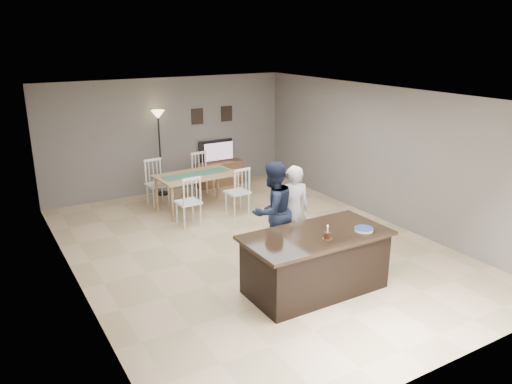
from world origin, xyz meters
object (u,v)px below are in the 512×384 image
man (273,211)px  plate_stack (364,229)px  kitchen_island (315,262)px  woman (293,210)px  dining_table (196,180)px  television (217,151)px  tv_console (219,174)px  birthday_cake (327,236)px  floor_lamp (159,130)px

man → plate_stack: 1.64m
kitchen_island → man: 1.32m
woman → dining_table: bearing=-59.1°
kitchen_island → television: bearing=78.0°
woman → television: bearing=-78.2°
woman → kitchen_island: bearing=91.1°
tv_console → birthday_cake: (-1.18, -5.79, 0.65)m
kitchen_island → television: size_ratio=2.35×
man → television: bearing=-115.6°
tv_console → man: (-1.15, -4.31, 0.55)m
television → plate_stack: 5.92m
woman → man: man is taller
television → floor_lamp: (-1.50, -0.05, 0.69)m
dining_table → floor_lamp: floor_lamp is taller
tv_console → plate_stack: size_ratio=4.32×
tv_console → woman: size_ratio=0.76×
tv_console → floor_lamp: floor_lamp is taller
floor_lamp → tv_console: bearing=-0.8°
birthday_cake → plate_stack: bearing=-3.2°
woman → tv_console: bearing=-78.4°
woman → birthday_cake: bearing=94.6°
kitchen_island → birthday_cake: (0.02, -0.22, 0.49)m
television → man: 4.52m
man → birthday_cake: 1.49m
tv_console → plate_stack: 5.88m
television → floor_lamp: size_ratio=0.46×
dining_table → television: bearing=45.4°
tv_console → dining_table: dining_table is taller
kitchen_island → man: (0.05, 1.26, 0.39)m
kitchen_island → tv_console: (1.20, 5.57, -0.15)m
kitchen_island → birthday_cake: birthday_cake is taller
kitchen_island → birthday_cake: 0.54m
dining_table → tv_console: bearing=44.0°
man → dining_table: size_ratio=0.85×
man → dining_table: man is taller
television → plate_stack: television is taller
television → dining_table: (-1.23, -1.44, -0.21)m
kitchen_island → plate_stack: 0.86m
plate_stack → dining_table: size_ratio=0.14×
birthday_cake → plate_stack: (0.65, -0.04, -0.03)m
man → birthday_cake: man is taller
television → kitchen_island: bearing=78.0°
dining_table → floor_lamp: size_ratio=1.00×
birthday_cake → television: bearing=78.6°
man → tv_console: bearing=-115.8°
television → birthday_cake: television is taller
plate_stack → tv_console: bearing=84.8°
tv_console → dining_table: size_ratio=0.60×
man → dining_table: (-0.08, 2.94, -0.19)m
kitchen_island → woman: size_ratio=1.37×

